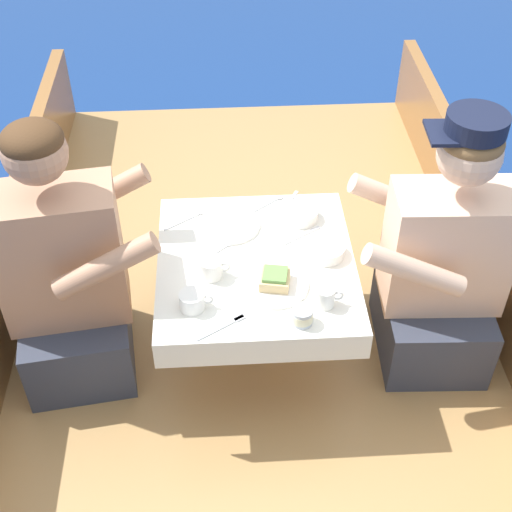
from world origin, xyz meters
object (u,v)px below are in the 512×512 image
(person_port, at_px, (68,280))
(person_starboard, at_px, (441,268))
(coffee_cup_port, at_px, (326,297))
(coffee_cup_starboard, at_px, (192,301))
(coffee_cup_center, at_px, (211,268))
(sandwich, at_px, (275,279))
(tin_can, at_px, (302,316))

(person_port, distance_m, person_starboard, 1.26)
(person_port, relative_size, coffee_cup_port, 11.22)
(coffee_cup_port, height_order, coffee_cup_starboard, coffee_cup_port)
(person_port, distance_m, coffee_cup_center, 0.49)
(sandwich, relative_size, tin_can, 1.61)
(sandwich, relative_size, coffee_cup_center, 1.07)
(person_port, relative_size, sandwich, 9.23)
(coffee_cup_center, bearing_deg, coffee_cup_starboard, -113.58)
(coffee_cup_port, distance_m, tin_can, 0.11)
(person_starboard, bearing_deg, sandwich, 12.58)
(coffee_cup_port, bearing_deg, person_port, 165.92)
(person_starboard, bearing_deg, coffee_cup_starboard, 14.75)
(coffee_cup_center, bearing_deg, person_port, 173.15)
(sandwich, distance_m, coffee_cup_starboard, 0.27)
(coffee_cup_starboard, bearing_deg, person_starboard, 12.33)
(person_port, distance_m, coffee_cup_starboard, 0.47)
(tin_can, bearing_deg, coffee_cup_port, 41.29)
(sandwich, bearing_deg, coffee_cup_starboard, -163.02)
(person_starboard, xyz_separation_m, coffee_cup_port, (-0.43, -0.20, 0.08))
(sandwich, distance_m, coffee_cup_center, 0.21)
(sandwich, xyz_separation_m, tin_can, (0.07, -0.16, -0.00))
(sandwich, height_order, tin_can, sandwich)
(person_starboard, height_order, coffee_cup_port, person_starboard)
(person_port, xyz_separation_m, coffee_cup_center, (0.48, -0.06, 0.08))
(coffee_cup_center, height_order, tin_can, coffee_cup_center)
(person_starboard, bearing_deg, person_port, 1.83)
(person_starboard, bearing_deg, tin_can, 30.12)
(person_starboard, height_order, tin_can, person_starboard)
(person_port, xyz_separation_m, person_starboard, (1.26, -0.01, -0.00))
(person_port, xyz_separation_m, tin_can, (0.75, -0.28, 0.07))
(coffee_cup_port, bearing_deg, coffee_cup_starboard, 178.29)
(coffee_cup_port, xyz_separation_m, coffee_cup_starboard, (-0.41, 0.01, -0.00))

